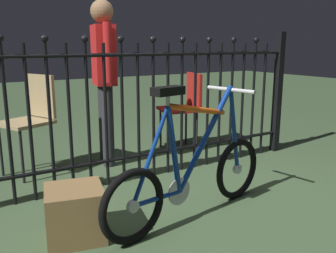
{
  "coord_description": "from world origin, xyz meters",
  "views": [
    {
      "loc": [
        -1.39,
        -2.01,
        1.13
      ],
      "look_at": [
        -0.03,
        0.2,
        0.55
      ],
      "focal_mm": 39.43,
      "sensor_mm": 36.0,
      "label": 1
    }
  ],
  "objects": [
    {
      "name": "person_visitor",
      "position": [
        -0.11,
        1.21,
        0.9
      ],
      "size": [
        0.23,
        0.47,
        1.52
      ],
      "color": "#2D2D33",
      "rests_on": "ground"
    },
    {
      "name": "chair_tan",
      "position": [
        -0.75,
        1.32,
        0.53
      ],
      "size": [
        0.5,
        0.5,
        0.87
      ],
      "color": "black",
      "rests_on": "ground"
    },
    {
      "name": "display_crate",
      "position": [
        -0.81,
        -0.01,
        0.16
      ],
      "size": [
        0.4,
        0.4,
        0.31
      ],
      "primitive_type": "cube",
      "rotation": [
        0.0,
        0.0,
        -0.23
      ],
      "color": "olive",
      "rests_on": "ground"
    },
    {
      "name": "bicycle",
      "position": [
        -0.07,
        -0.15,
        0.3
      ],
      "size": [
        1.4,
        0.42,
        0.89
      ],
      "color": "black",
      "rests_on": "ground"
    },
    {
      "name": "iron_fence",
      "position": [
        -0.06,
        0.68,
        0.63
      ],
      "size": [
        3.3,
        0.07,
        1.26
      ],
      "color": "black",
      "rests_on": "ground"
    },
    {
      "name": "chair_red",
      "position": [
        0.83,
        1.26,
        0.51
      ],
      "size": [
        0.46,
        0.46,
        0.83
      ],
      "color": "black",
      "rests_on": "ground"
    },
    {
      "name": "ground_plane",
      "position": [
        0.0,
        0.0,
        0.0
      ],
      "size": [
        20.0,
        20.0,
        0.0
      ],
      "primitive_type": "plane",
      "color": "#435C3A"
    }
  ]
}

